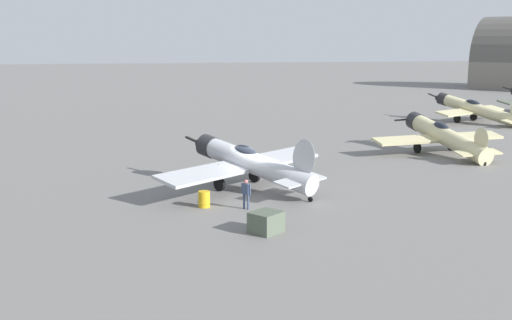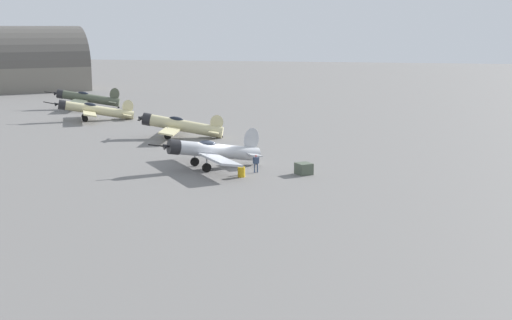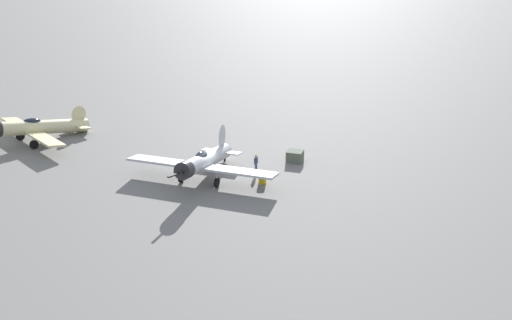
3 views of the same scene
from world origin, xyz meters
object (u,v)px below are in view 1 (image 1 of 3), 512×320
Objects in this scene: equipment_crate at (266,222)px; fuel_drum at (204,199)px; ground_crew_mechanic at (246,191)px; airplane_mid_apron at (444,136)px; airplane_far_line at (477,110)px; airplane_foreground at (250,163)px.

equipment_crate is 2.08× the size of fuel_drum.
ground_crew_mechanic is at bearing 69.62° from fuel_drum.
equipment_crate is at bearing 25.14° from fuel_drum.
airplane_mid_apron is 21.76m from ground_crew_mechanic.
airplane_mid_apron reaches higher than equipment_crate.
airplane_mid_apron is 23.08m from fuel_drum.
ground_crew_mechanic is (29.19, -29.50, -0.47)m from airplane_far_line.
airplane_far_line is 44.38m from equipment_crate.
fuel_drum is (-0.78, -2.09, -0.52)m from ground_crew_mechanic.
airplane_mid_apron is 1.00× the size of airplane_far_line.
equipment_crate reaches higher than fuel_drum.
airplane_far_line is 13.01× the size of fuel_drum.
airplane_far_line reaches higher than ground_crew_mechanic.
airplane_far_line is at bearing -86.51° from airplane_foreground.
airplane_mid_apron is at bearing 176.73° from ground_crew_mechanic.
ground_crew_mechanic reaches higher than fuel_drum.
equipment_crate is (8.46, -0.75, -1.10)m from airplane_foreground.
airplane_mid_apron is 7.09× the size of ground_crew_mechanic.
fuel_drum is at bearing -60.02° from ground_crew_mechanic.
airplane_foreground is at bearing 139.23° from fuel_drum.
airplane_foreground is 0.98× the size of airplane_far_line.
fuel_drum is (12.12, -19.61, -0.96)m from airplane_mid_apron.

